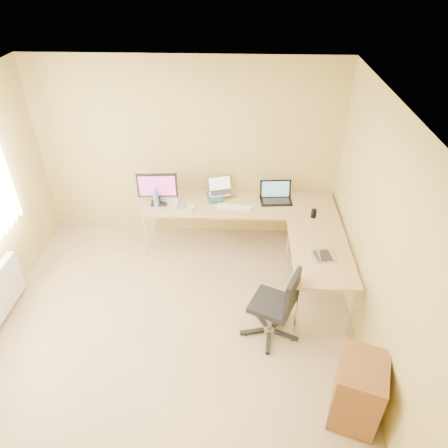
{
  "coord_description": "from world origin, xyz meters",
  "views": [
    {
      "loc": [
        0.73,
        -2.99,
        3.74
      ],
      "look_at": [
        0.55,
        1.1,
        0.9
      ],
      "focal_mm": 33.03,
      "sensor_mm": 36.0,
      "label": 1
    }
  ],
  "objects_px": {
    "desk_main": "(238,225)",
    "water_bottle": "(156,197)",
    "desk_return": "(317,274)",
    "monitor": "(158,189)",
    "laptop_center": "(221,186)",
    "laptop_black": "(277,193)",
    "cabinet": "(358,391)",
    "mug": "(191,209)",
    "keyboard": "(234,207)",
    "desk_fan": "(162,187)",
    "laptop_return": "(324,250)",
    "office_chair": "(272,300)"
  },
  "relations": [
    {
      "from": "desk_main",
      "to": "keyboard",
      "type": "relative_size",
      "value": 5.86
    },
    {
      "from": "laptop_center",
      "to": "laptop_return",
      "type": "xyz_separation_m",
      "value": [
        1.24,
        -1.31,
        -0.05
      ]
    },
    {
      "from": "laptop_black",
      "to": "office_chair",
      "type": "relative_size",
      "value": 0.46
    },
    {
      "from": "monitor",
      "to": "laptop_return",
      "type": "xyz_separation_m",
      "value": [
        2.09,
        -1.07,
        -0.13
      ]
    },
    {
      "from": "laptop_center",
      "to": "desk_fan",
      "type": "bearing_deg",
      "value": 164.59
    },
    {
      "from": "desk_return",
      "to": "monitor",
      "type": "height_order",
      "value": "monitor"
    },
    {
      "from": "laptop_black",
      "to": "desk_fan",
      "type": "bearing_deg",
      "value": 171.33
    },
    {
      "from": "desk_return",
      "to": "desk_fan",
      "type": "bearing_deg",
      "value": 150.35
    },
    {
      "from": "water_bottle",
      "to": "office_chair",
      "type": "height_order",
      "value": "water_bottle"
    },
    {
      "from": "laptop_center",
      "to": "laptop_return",
      "type": "bearing_deg",
      "value": -62.84
    },
    {
      "from": "office_chair",
      "to": "monitor",
      "type": "bearing_deg",
      "value": 157.3
    },
    {
      "from": "cabinet",
      "to": "mug",
      "type": "bearing_deg",
      "value": 145.39
    },
    {
      "from": "laptop_center",
      "to": "office_chair",
      "type": "height_order",
      "value": "laptop_center"
    },
    {
      "from": "desk_main",
      "to": "mug",
      "type": "relative_size",
      "value": 25.5
    },
    {
      "from": "monitor",
      "to": "mug",
      "type": "relative_size",
      "value": 5.21
    },
    {
      "from": "desk_main",
      "to": "mug",
      "type": "xyz_separation_m",
      "value": [
        -0.65,
        -0.24,
        0.41
      ]
    },
    {
      "from": "water_bottle",
      "to": "cabinet",
      "type": "distance_m",
      "value": 3.38
    },
    {
      "from": "desk_main",
      "to": "water_bottle",
      "type": "height_order",
      "value": "water_bottle"
    },
    {
      "from": "desk_return",
      "to": "water_bottle",
      "type": "distance_m",
      "value": 2.34
    },
    {
      "from": "keyboard",
      "to": "desk_main",
      "type": "bearing_deg",
      "value": 66.82
    },
    {
      "from": "monitor",
      "to": "office_chair",
      "type": "xyz_separation_m",
      "value": [
        1.49,
        -1.56,
        -0.46
      ]
    },
    {
      "from": "laptop_center",
      "to": "office_chair",
      "type": "bearing_deg",
      "value": -86.67
    },
    {
      "from": "desk_main",
      "to": "office_chair",
      "type": "distance_m",
      "value": 1.66
    },
    {
      "from": "water_bottle",
      "to": "cabinet",
      "type": "bearing_deg",
      "value": -47.69
    },
    {
      "from": "laptop_center",
      "to": "water_bottle",
      "type": "xyz_separation_m",
      "value": [
        -0.87,
        -0.3,
        -0.02
      ]
    },
    {
      "from": "keyboard",
      "to": "mug",
      "type": "xyz_separation_m",
      "value": [
        -0.58,
        -0.12,
        0.04
      ]
    },
    {
      "from": "laptop_center",
      "to": "laptop_return",
      "type": "height_order",
      "value": "laptop_center"
    },
    {
      "from": "water_bottle",
      "to": "desk_fan",
      "type": "bearing_deg",
      "value": 84.21
    },
    {
      "from": "desk_fan",
      "to": "laptop_return",
      "type": "bearing_deg",
      "value": -26.03
    },
    {
      "from": "water_bottle",
      "to": "cabinet",
      "type": "xyz_separation_m",
      "value": [
        2.25,
        -2.47,
        -0.5
      ]
    },
    {
      "from": "laptop_black",
      "to": "keyboard",
      "type": "xyz_separation_m",
      "value": [
        -0.58,
        -0.2,
        -0.13
      ]
    },
    {
      "from": "desk_return",
      "to": "desk_fan",
      "type": "relative_size",
      "value": 5.05
    },
    {
      "from": "desk_main",
      "to": "cabinet",
      "type": "bearing_deg",
      "value": -66.42
    },
    {
      "from": "desk_main",
      "to": "monitor",
      "type": "xyz_separation_m",
      "value": [
        -1.1,
        -0.05,
        0.6
      ]
    },
    {
      "from": "laptop_black",
      "to": "cabinet",
      "type": "bearing_deg",
      "value": -82.21
    },
    {
      "from": "laptop_return",
      "to": "office_chair",
      "type": "distance_m",
      "value": 0.84
    },
    {
      "from": "laptop_black",
      "to": "keyboard",
      "type": "distance_m",
      "value": 0.63
    },
    {
      "from": "desk_return",
      "to": "laptop_center",
      "type": "xyz_separation_m",
      "value": [
        -1.24,
        1.19,
        0.52
      ]
    },
    {
      "from": "desk_fan",
      "to": "cabinet",
      "type": "distance_m",
      "value": 3.58
    },
    {
      "from": "laptop_center",
      "to": "laptop_black",
      "type": "distance_m",
      "value": 0.78
    },
    {
      "from": "keyboard",
      "to": "cabinet",
      "type": "height_order",
      "value": "keyboard"
    },
    {
      "from": "desk_fan",
      "to": "keyboard",
      "type": "bearing_deg",
      "value": -10.17
    },
    {
      "from": "laptop_center",
      "to": "desk_main",
      "type": "bearing_deg",
      "value": -52.92
    },
    {
      "from": "desk_return",
      "to": "desk_fan",
      "type": "xyz_separation_m",
      "value": [
        -2.07,
        1.18,
        0.49
      ]
    },
    {
      "from": "desk_return",
      "to": "desk_fan",
      "type": "height_order",
      "value": "desk_fan"
    },
    {
      "from": "desk_return",
      "to": "desk_fan",
      "type": "distance_m",
      "value": 2.44
    },
    {
      "from": "laptop_black",
      "to": "mug",
      "type": "distance_m",
      "value": 1.2
    },
    {
      "from": "monitor",
      "to": "laptop_center",
      "type": "bearing_deg",
      "value": 12.01
    },
    {
      "from": "desk_main",
      "to": "water_bottle",
      "type": "xyz_separation_m",
      "value": [
        -1.13,
        -0.1,
        0.5
      ]
    },
    {
      "from": "desk_main",
      "to": "cabinet",
      "type": "xyz_separation_m",
      "value": [
        1.13,
        -2.58,
        -0.01
      ]
    }
  ]
}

